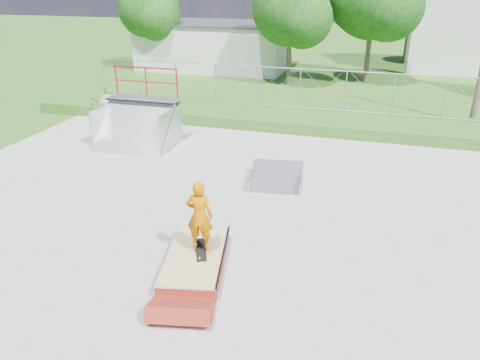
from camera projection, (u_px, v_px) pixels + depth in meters
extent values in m
plane|color=#37601B|center=(228.00, 226.00, 12.23)|extent=(120.00, 120.00, 0.00)
cube|color=gray|center=(228.00, 226.00, 12.22)|extent=(20.00, 16.00, 0.04)
cube|color=#37601B|center=(295.00, 120.00, 20.47)|extent=(24.00, 3.00, 0.50)
cube|color=maroon|center=(196.00, 261.00, 10.41)|extent=(1.71, 2.73, 0.35)
cube|color=tan|center=(196.00, 254.00, 10.33)|extent=(1.74, 2.75, 0.03)
cube|color=black|center=(201.00, 250.00, 10.37)|extent=(0.52, 0.82, 0.13)
imported|color=#BF6300|center=(200.00, 219.00, 10.05)|extent=(0.61, 0.43, 1.59)
cube|color=white|center=(216.00, 46.00, 33.06)|extent=(10.00, 6.00, 3.00)
cube|color=white|center=(472.00, 33.00, 31.71)|extent=(8.00, 6.00, 5.00)
cylinder|color=brown|center=(288.00, 63.00, 28.08)|extent=(0.30, 0.30, 2.45)
sphere|color=#143B10|center=(291.00, 7.00, 26.81)|extent=(4.48, 4.48, 4.48)
sphere|color=#143B10|center=(303.00, 18.00, 26.32)|extent=(3.36, 3.36, 3.36)
cylinder|color=brown|center=(367.00, 59.00, 28.59)|extent=(0.30, 0.30, 2.80)
sphere|color=#143B10|center=(390.00, 7.00, 26.57)|extent=(3.84, 3.84, 3.84)
cylinder|color=brown|center=(152.00, 53.00, 32.49)|extent=(0.30, 0.30, 2.27)
sphere|color=#143B10|center=(149.00, 8.00, 31.31)|extent=(4.16, 4.16, 4.16)
sphere|color=#143B10|center=(157.00, 17.00, 30.86)|extent=(3.12, 3.12, 3.12)
cylinder|color=brown|center=(406.00, 49.00, 35.10)|extent=(0.30, 0.30, 2.10)
sphere|color=#143B10|center=(411.00, 10.00, 34.01)|extent=(3.84, 3.84, 3.84)
sphere|color=#143B10|center=(421.00, 18.00, 33.59)|extent=(2.88, 2.88, 2.88)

